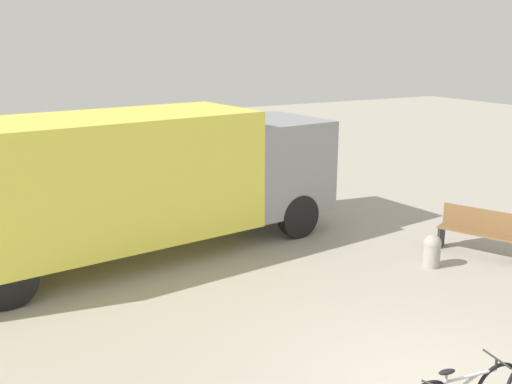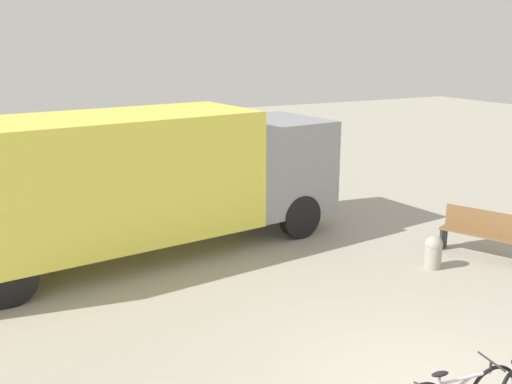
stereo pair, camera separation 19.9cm
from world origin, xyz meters
name	(u,v)px [view 2 (the right image)]	position (x,y,z in m)	size (l,w,h in m)	color
delivery_truck	(134,177)	(-1.82, 6.73, 1.65)	(9.06, 3.35, 2.94)	#EAE04C
park_bench	(483,232)	(4.49, 3.34, 0.52)	(1.04, 1.68, 0.95)	brown
bollard_near_bench	(433,251)	(3.11, 3.31, 0.35)	(0.35, 0.35, 0.66)	#9E998C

